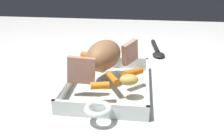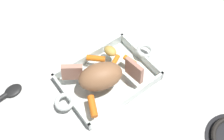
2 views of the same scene
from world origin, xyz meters
TOP-DOWN VIEW (x-y plane):
  - ground_plane at (0.00, 0.00)m, footprint 1.93×1.93m
  - roasting_dish at (0.00, 0.00)m, footprint 0.41×0.23m
  - pork_roast at (-0.04, -0.02)m, footprint 0.16×0.13m
  - roast_slice_outer at (-0.10, 0.06)m, footprint 0.07×0.05m
  - roast_slice_thick at (0.06, -0.06)m, footprint 0.02×0.08m
  - baby_carrot_northwest at (0.09, -0.01)m, footprint 0.03×0.05m
  - baby_carrot_northeast at (0.04, 0.02)m, footprint 0.07×0.04m
  - baby_carrot_southeast at (-0.11, -0.08)m, footprint 0.05×0.07m
  - baby_carrot_short at (-0.00, 0.07)m, footprint 0.06×0.06m
  - potato_corner at (0.06, 0.06)m, footprint 0.05×0.06m

SIDE VIEW (x-z plane):
  - ground_plane at x=0.00m, z-range 0.00..0.00m
  - roasting_dish at x=0.00m, z-range -0.01..0.04m
  - baby_carrot_northeast at x=0.04m, z-range 0.04..0.06m
  - baby_carrot_northwest at x=0.09m, z-range 0.04..0.06m
  - baby_carrot_short at x=0.00m, z-range 0.04..0.07m
  - baby_carrot_southeast at x=-0.11m, z-range 0.04..0.07m
  - potato_corner at x=0.06m, z-range 0.04..0.07m
  - roast_slice_outer at x=-0.10m, z-range 0.04..0.12m
  - roast_slice_thick at x=0.06m, z-range 0.04..0.12m
  - pork_roast at x=-0.04m, z-range 0.04..0.13m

